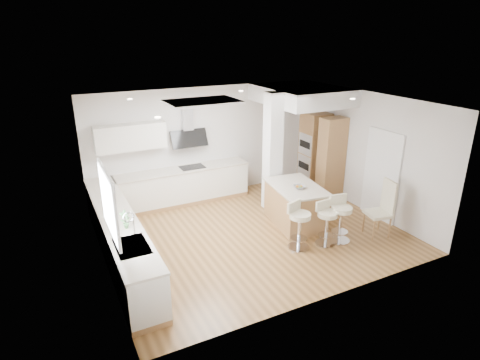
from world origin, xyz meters
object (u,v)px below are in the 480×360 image
bar_stool_b (326,221)px  bar_stool_c (340,216)px  bar_stool_a (299,223)px  peninsula (295,205)px  dining_chair (383,206)px

bar_stool_b → bar_stool_c: size_ratio=0.94×
bar_stool_a → bar_stool_b: size_ratio=1.06×
bar_stool_a → bar_stool_b: (0.58, -0.12, -0.03)m
bar_stool_a → bar_stool_b: bearing=-29.8°
bar_stool_b → bar_stool_a: bearing=162.7°
peninsula → bar_stool_b: 1.05m
bar_stool_a → bar_stool_c: 0.93m
bar_stool_b → bar_stool_c: (0.34, -0.02, 0.04)m
bar_stool_a → dining_chair: size_ratio=0.80×
dining_chair → bar_stool_c: bearing=-179.3°
bar_stool_a → dining_chair: 1.92m
peninsula → bar_stool_c: (0.37, -1.07, 0.09)m
bar_stool_c → dining_chair: 0.99m
peninsula → bar_stool_a: (-0.55, -0.93, 0.09)m
peninsula → bar_stool_c: bar_stool_c is taller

